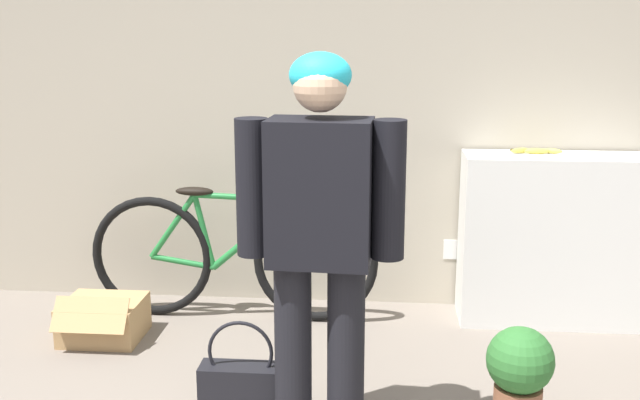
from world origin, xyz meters
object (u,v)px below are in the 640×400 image
banana (535,151)px  potted_plant (519,372)px  person (320,223)px  cardboard_box (104,319)px  handbag (241,388)px  bicycle (232,256)px

banana → potted_plant: 1.50m
person → potted_plant: (0.83, 0.15, -0.67)m
person → cardboard_box: 1.76m
handbag → cardboard_box: 1.20m
cardboard_box → potted_plant: 2.23m
bicycle → potted_plant: bicycle is taller
banana → potted_plant: (-0.26, -1.28, -0.74)m
person → bicycle: (-0.62, 1.26, -0.54)m
banana → handbag: banana is taller
handbag → cardboard_box: handbag is taller
banana → cardboard_box: bearing=-167.4°
person → banana: size_ratio=5.37×
banana → cardboard_box: banana is taller
bicycle → potted_plant: (1.45, -1.10, -0.13)m
bicycle → banana: banana is taller
person → cardboard_box: bearing=147.6°
handbag → potted_plant: (1.18, 0.03, 0.11)m
person → potted_plant: bearing=13.7°
bicycle → potted_plant: 1.82m
bicycle → banana: (1.71, 0.17, 0.61)m
cardboard_box → potted_plant: bearing=-19.7°
bicycle → cardboard_box: bearing=-150.4°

